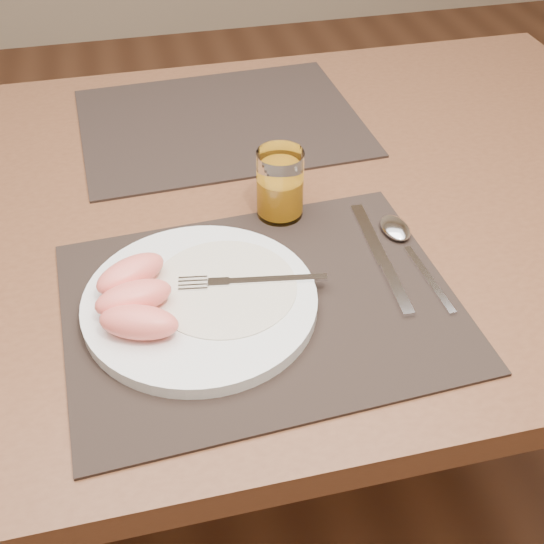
{
  "coord_description": "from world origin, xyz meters",
  "views": [
    {
      "loc": [
        -0.13,
        -0.78,
        1.3
      ],
      "look_at": [
        0.01,
        -0.19,
        0.77
      ],
      "focal_mm": 45.0,
      "sensor_mm": 36.0,
      "label": 1
    }
  ],
  "objects": [
    {
      "name": "placemat_near",
      "position": [
        -0.01,
        -0.22,
        0.75
      ],
      "size": [
        0.47,
        0.37,
        0.0
      ],
      "primitive_type": "cube",
      "rotation": [
        0.0,
        0.0,
        0.05
      ],
      "color": "black",
      "rests_on": "table"
    },
    {
      "name": "spoon",
      "position": [
        0.19,
        -0.14,
        0.76
      ],
      "size": [
        0.04,
        0.19,
        0.01
      ],
      "color": "silver",
      "rests_on": "placemat_near"
    },
    {
      "name": "fork",
      "position": [
        -0.03,
        -0.2,
        0.77
      ],
      "size": [
        0.18,
        0.04,
        0.0
      ],
      "color": "silver",
      "rests_on": "plate"
    },
    {
      "name": "juice_glass",
      "position": [
        0.05,
        -0.05,
        0.8
      ],
      "size": [
        0.06,
        0.06,
        0.09
      ],
      "color": "white",
      "rests_on": "placemat_near"
    },
    {
      "name": "table",
      "position": [
        0.0,
        0.0,
        0.67
      ],
      "size": [
        1.4,
        0.9,
        0.75
      ],
      "color": "brown",
      "rests_on": "ground"
    },
    {
      "name": "knife",
      "position": [
        0.15,
        -0.19,
        0.76
      ],
      "size": [
        0.03,
        0.22,
        0.01
      ],
      "color": "silver",
      "rests_on": "placemat_near"
    },
    {
      "name": "placemat_far",
      "position": [
        0.01,
        0.22,
        0.75
      ],
      "size": [
        0.46,
        0.37,
        0.0
      ],
      "primitive_type": "cube",
      "rotation": [
        0.0,
        0.0,
        0.04
      ],
      "color": "black",
      "rests_on": "table"
    },
    {
      "name": "grapefruit_wedges",
      "position": [
        -0.16,
        -0.21,
        0.79
      ],
      "size": [
        0.1,
        0.15,
        0.03
      ],
      "color": "#FF7A68",
      "rests_on": "plate"
    },
    {
      "name": "plate_dressing",
      "position": [
        -0.05,
        -0.2,
        0.77
      ],
      "size": [
        0.17,
        0.17,
        0.0
      ],
      "color": "white",
      "rests_on": "plate"
    },
    {
      "name": "ground",
      "position": [
        0.0,
        0.0,
        0.0
      ],
      "size": [
        5.0,
        5.0,
        0.0
      ],
      "primitive_type": "plane",
      "color": "#56311D",
      "rests_on": "ground"
    },
    {
      "name": "plate",
      "position": [
        -0.08,
        -0.21,
        0.76
      ],
      "size": [
        0.27,
        0.27,
        0.02
      ],
      "primitive_type": "cylinder",
      "color": "white",
      "rests_on": "placemat_near"
    }
  ]
}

